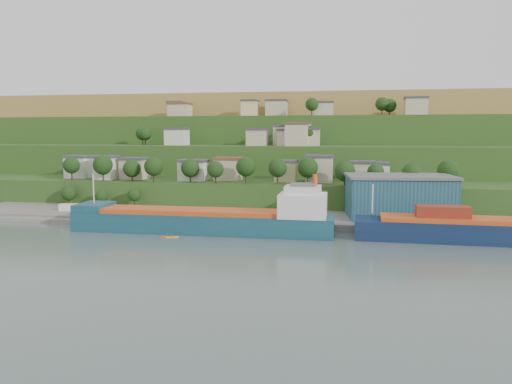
% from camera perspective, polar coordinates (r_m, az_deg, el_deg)
% --- Properties ---
extents(ground, '(500.00, 500.00, 0.00)m').
position_cam_1_polar(ground, '(130.06, -5.26, -5.34)').
color(ground, '#495955').
rests_on(ground, ground).
extents(quay, '(220.00, 26.00, 4.00)m').
position_cam_1_polar(quay, '(153.42, 4.85, -3.48)').
color(quay, slate).
rests_on(quay, ground).
extents(pebble_beach, '(40.00, 18.00, 2.40)m').
position_cam_1_polar(pebble_beach, '(172.24, -21.07, -2.79)').
color(pebble_beach, slate).
rests_on(pebble_beach, ground).
extents(hillside, '(360.00, 210.84, 96.00)m').
position_cam_1_polar(hillside, '(294.27, 3.77, 1.44)').
color(hillside, '#284719').
rests_on(hillside, ground).
extents(cargo_ship_near, '(72.37, 12.26, 18.57)m').
position_cam_1_polar(cargo_ship_near, '(137.69, -5.28, -3.41)').
color(cargo_ship_near, '#133649').
rests_on(cargo_ship_near, ground).
extents(cargo_ship_far, '(65.25, 11.93, 17.68)m').
position_cam_1_polar(cargo_ship_far, '(138.40, 25.93, -4.09)').
color(cargo_ship_far, '#0D1B3C').
rests_on(cargo_ship_far, ground).
extents(warehouse, '(33.04, 22.56, 12.80)m').
position_cam_1_polar(warehouse, '(155.08, 16.02, -0.46)').
color(warehouse, '#1C4354').
rests_on(warehouse, quay).
extents(caravan, '(6.86, 3.89, 3.01)m').
position_cam_1_polar(caravan, '(174.03, -20.49, -1.77)').
color(caravan, white).
rests_on(caravan, pebble_beach).
extents(dinghy, '(4.36, 2.56, 0.82)m').
position_cam_1_polar(dinghy, '(162.64, -17.76, -2.62)').
color(dinghy, silver).
rests_on(dinghy, pebble_beach).
extents(kayak_orange, '(3.56, 1.08, 0.88)m').
position_cam_1_polar(kayak_orange, '(133.76, -10.11, -4.97)').
color(kayak_orange, '#D24812').
rests_on(kayak_orange, ground).
extents(kayak_yellow, '(3.51, 1.35, 0.86)m').
position_cam_1_polar(kayak_yellow, '(132.91, -9.54, -5.03)').
color(kayak_yellow, gold).
rests_on(kayak_yellow, ground).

